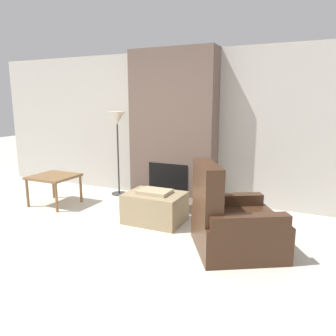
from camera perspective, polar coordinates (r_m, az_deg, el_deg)
The scene contains 7 objects.
ground_plane at distance 3.88m, azimuth -15.19°, elevation -15.56°, with size 24.00×24.00×0.00m, color beige.
wall_back at distance 5.88m, azimuth 1.83°, elevation 7.22°, with size 8.13×0.06×2.60m, color #BCB7AD.
fireplace at distance 5.65m, azimuth 0.79°, elevation 6.37°, with size 1.51×0.80×2.60m.
ottoman at distance 4.82m, azimuth -2.31°, elevation -6.82°, with size 0.83×0.61×0.49m.
armchair at distance 3.98m, azimuth 10.81°, elevation -9.84°, with size 1.30×1.29×1.06m.
side_table at distance 5.88m, azimuth -19.25°, elevation -1.80°, with size 0.71×0.67×0.51m.
floor_lamp_left at distance 6.13m, azimuth -8.85°, elevation 7.43°, with size 0.30×0.30×1.56m.
Camera 1 is at (2.28, -2.61, 1.74)m, focal length 35.00 mm.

